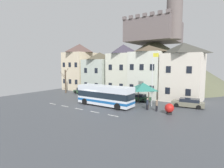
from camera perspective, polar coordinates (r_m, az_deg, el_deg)
The scene contains 19 objects.
ground_plane at distance 28.77m, azimuth -6.26°, elevation -6.74°, with size 40.00×60.00×0.07m.
townhouse_00 at distance 47.32m, azimuth -10.14°, elevation 5.40°, with size 6.29×6.96×11.61m.
townhouse_01 at distance 42.67m, azimuth -3.90°, elevation 3.79°, with size 6.17×6.43×9.21m.
townhouse_02 at distance 38.63m, azimuth 3.56°, elevation 4.59°, with size 5.23×5.88×10.62m.
townhouse_03 at distance 36.12m, azimuth 11.41°, elevation 3.97°, with size 6.08×6.08×10.12m.
townhouse_04 at distance 34.02m, azimuth 21.55°, elevation 3.56°, with size 6.55×5.97×10.16m.
hilltop_castle at distance 56.55m, azimuth 13.01°, elevation 7.16°, with size 43.82×43.82×23.68m.
transit_bus at distance 27.97m, azimuth -2.23°, elevation -3.74°, with size 9.24×2.79×3.11m.
bus_shelter at distance 28.63m, azimuth 9.87°, elevation -0.78°, with size 3.60×3.60×3.56m.
parked_car_00 at distance 40.04m, azimuth -9.32°, elevation -2.13°, with size 4.27×2.30×1.31m.
parked_car_01 at distance 32.22m, azimuth 8.59°, elevation -4.23°, with size 3.95×2.16×1.20m.
parked_car_02 at distance 36.34m, azimuth -5.24°, elevation -2.94°, with size 4.43×2.17×1.27m.
parked_car_03 at distance 29.46m, azimuth 23.04°, elevation -5.54°, with size 4.73×2.29×1.32m.
pedestrian_00 at distance 25.52m, azimuth 13.99°, elevation -6.48°, with size 0.31×0.35×1.61m.
pedestrian_01 at distance 26.00m, azimuth 11.15°, elevation -6.04°, with size 0.36×0.33×1.67m.
public_bench at distance 30.94m, azimuth 9.96°, elevation -4.93°, with size 1.61×0.48×0.87m.
flagpole at distance 27.78m, azimuth 12.81°, elevation 2.46°, with size 0.95×0.10×8.15m.
harbour_buoy at distance 24.46m, azimuth 17.74°, elevation -7.36°, with size 1.18×1.18×1.43m.
bare_tree_00 at distance 41.66m, azimuth -14.56°, elevation 1.04°, with size 1.59×1.86×5.60m.
Camera 1 is at (18.41, -21.15, 6.41)m, focal length 28.80 mm.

